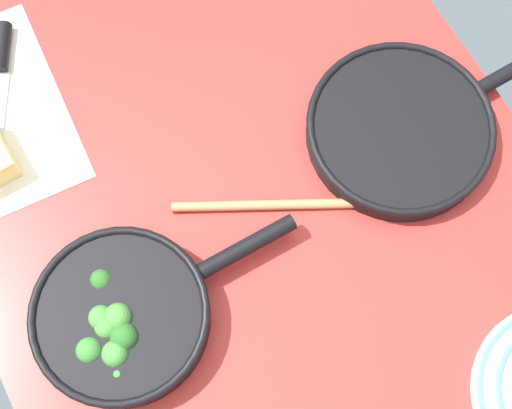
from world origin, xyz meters
The scene contains 5 objects.
ground_plane centered at (0.00, 0.00, 0.00)m, with size 14.00×14.00×0.00m, color #424C51.
dining_table_red centered at (0.00, 0.00, 0.68)m, with size 1.22×0.86×0.77m.
skillet_broccoli centered at (-0.06, 0.24, 0.80)m, with size 0.25×0.40×0.07m.
skillet_eggs centered at (0.00, -0.25, 0.79)m, with size 0.29×0.42×0.04m.
wooden_spoon centered at (-0.04, -0.09, 0.77)m, with size 0.19×0.34×0.02m.
Camera 1 is at (-0.29, 0.16, 1.78)m, focal length 50.00 mm.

